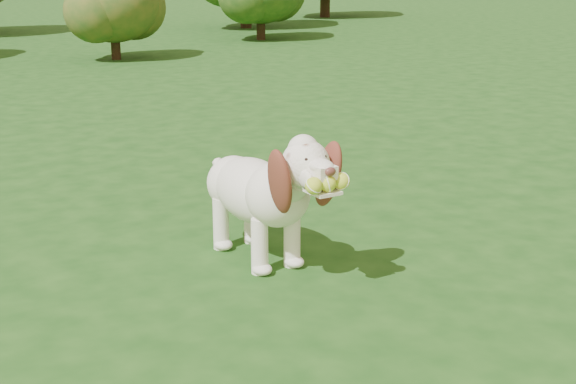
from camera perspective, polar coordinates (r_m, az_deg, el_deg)
ground at (r=3.74m, az=8.14°, el=-5.17°), size 80.00×80.00×0.00m
dog at (r=3.63m, az=-1.72°, el=0.22°), size 0.36×1.02×0.67m
shrub_c at (r=11.41m, az=-12.33°, el=12.98°), size 1.24×1.24×1.29m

